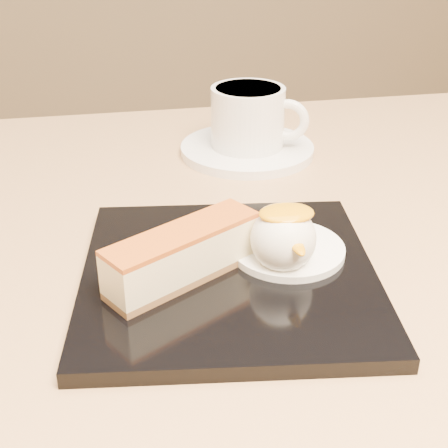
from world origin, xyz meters
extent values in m
cube|color=brown|center=(0.00, 0.00, 0.70)|extent=(0.80, 0.80, 0.04)
cube|color=black|center=(-0.05, -0.03, 0.73)|extent=(0.25, 0.25, 0.01)
cube|color=brown|center=(-0.09, -0.03, 0.73)|extent=(0.12, 0.09, 0.01)
cube|color=beige|center=(-0.09, -0.03, 0.75)|extent=(0.12, 0.09, 0.03)
cube|color=#953D10|center=(-0.09, -0.03, 0.77)|extent=(0.12, 0.09, 0.00)
cylinder|color=white|center=(0.00, -0.01, 0.73)|extent=(0.09, 0.09, 0.01)
sphere|color=white|center=(-0.01, -0.03, 0.76)|extent=(0.05, 0.05, 0.05)
ellipsoid|color=orange|center=(-0.01, -0.03, 0.78)|extent=(0.04, 0.03, 0.01)
ellipsoid|color=green|center=(-0.03, 0.01, 0.74)|extent=(0.02, 0.02, 0.00)
ellipsoid|color=green|center=(-0.02, 0.01, 0.74)|extent=(0.02, 0.02, 0.00)
ellipsoid|color=green|center=(-0.04, 0.01, 0.74)|extent=(0.01, 0.02, 0.00)
cylinder|color=white|center=(0.02, 0.22, 0.72)|extent=(0.15, 0.15, 0.01)
cylinder|color=white|center=(0.02, 0.22, 0.76)|extent=(0.08, 0.08, 0.07)
cylinder|color=black|center=(0.02, 0.22, 0.79)|extent=(0.07, 0.07, 0.00)
torus|color=white|center=(0.06, 0.21, 0.76)|extent=(0.05, 0.03, 0.05)
camera|label=1|loc=(-0.13, -0.42, 0.99)|focal=50.00mm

